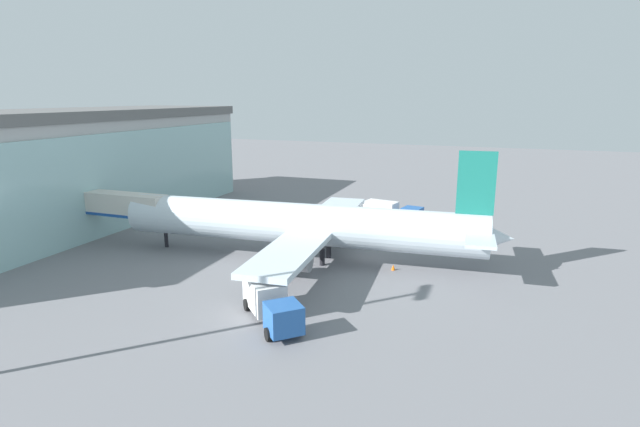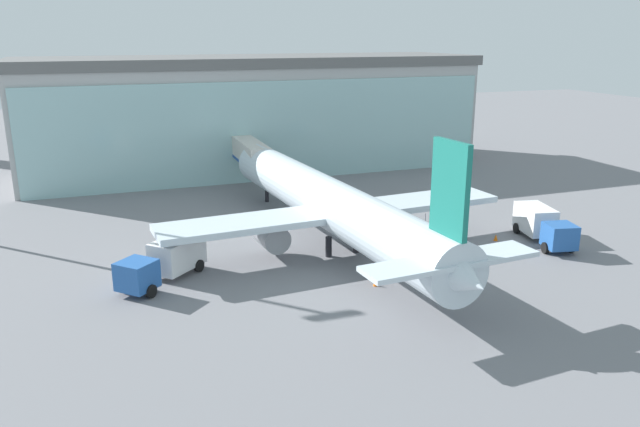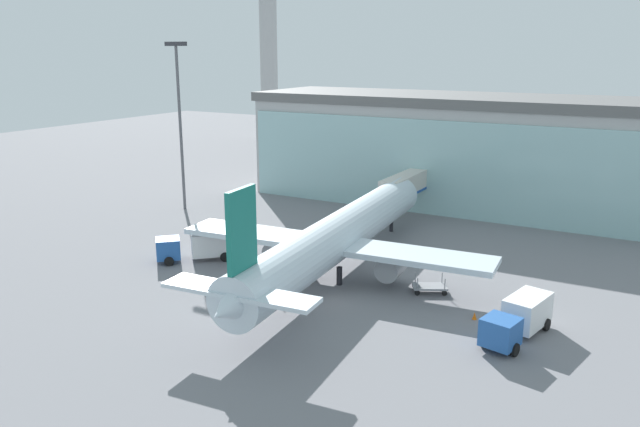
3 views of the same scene
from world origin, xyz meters
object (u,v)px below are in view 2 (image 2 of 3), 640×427
at_px(jet_bridge, 248,152).
at_px(catering_truck, 165,260).
at_px(fuel_truck, 543,224).
at_px(baggage_cart, 425,229).
at_px(safety_cone_nose, 376,282).
at_px(airplane, 331,204).
at_px(safety_cone_wingtip, 496,237).

relative_size(jet_bridge, catering_truck, 1.82).
distance_m(fuel_truck, baggage_cart, 9.67).
bearing_deg(catering_truck, safety_cone_nose, 112.09).
height_order(airplane, baggage_cart, airplane).
distance_m(jet_bridge, safety_cone_nose, 30.42).
bearing_deg(airplane, jet_bridge, -0.04).
relative_size(catering_truck, safety_cone_nose, 12.30).
height_order(airplane, safety_cone_wingtip, airplane).
height_order(airplane, safety_cone_nose, airplane).
height_order(fuel_truck, baggage_cart, fuel_truck).
bearing_deg(jet_bridge, baggage_cart, -153.16).
xyz_separation_m(catering_truck, safety_cone_nose, (13.50, -5.92, -1.19)).
relative_size(catering_truck, baggage_cart, 2.10).
bearing_deg(baggage_cart, catering_truck, 159.62).
distance_m(jet_bridge, safety_cone_wingtip, 29.25).
bearing_deg(airplane, safety_cone_wingtip, -108.80).
xyz_separation_m(jet_bridge, airplane, (1.76, -21.22, -0.66)).
height_order(fuel_truck, safety_cone_nose, fuel_truck).
xyz_separation_m(jet_bridge, baggage_cart, (10.52, -21.14, -3.69)).
bearing_deg(catering_truck, fuel_truck, 132.35).
distance_m(jet_bridge, catering_truck, 27.02).
xyz_separation_m(jet_bridge, safety_cone_nose, (1.77, -30.11, -3.92)).
xyz_separation_m(catering_truck, baggage_cart, (22.25, 3.05, -0.97)).
xyz_separation_m(catering_truck, safety_cone_wingtip, (27.05, -0.42, -1.19)).
height_order(fuel_truck, safety_cone_wingtip, fuel_truck).
height_order(airplane, catering_truck, airplane).
relative_size(airplane, fuel_truck, 5.15).
xyz_separation_m(airplane, baggage_cart, (8.76, 0.08, -3.03)).
xyz_separation_m(airplane, safety_cone_wingtip, (13.57, -3.38, -3.26)).
bearing_deg(catering_truck, jet_bridge, -160.08).
distance_m(jet_bridge, airplane, 21.31).
relative_size(baggage_cart, safety_cone_wingtip, 5.86).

